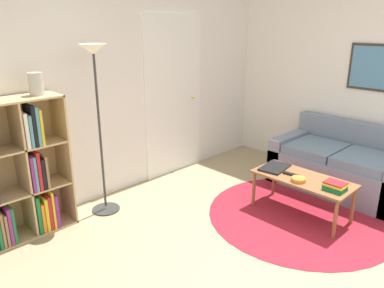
% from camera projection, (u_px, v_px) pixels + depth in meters
% --- Properties ---
extents(wall_back, '(7.62, 0.11, 2.60)m').
position_uv_depth(wall_back, '(118.00, 81.00, 4.15)').
color(wall_back, silver).
rests_on(wall_back, ground_plane).
extents(wall_right, '(0.08, 5.65, 2.60)m').
position_uv_depth(wall_right, '(331.00, 72.00, 4.76)').
color(wall_right, silver).
rests_on(wall_right, ground_plane).
extents(rug, '(1.88, 1.88, 0.01)m').
position_uv_depth(rug, '(299.00, 215.00, 3.90)').
color(rug, maroon).
rests_on(rug, ground_plane).
extents(floor_lamp, '(0.29, 0.29, 1.72)m').
position_uv_depth(floor_lamp, '(96.00, 85.00, 3.59)').
color(floor_lamp, '#333333').
rests_on(floor_lamp, ground_plane).
extents(couch, '(0.86, 1.51, 0.76)m').
position_uv_depth(couch, '(344.00, 166.00, 4.48)').
color(couch, gray).
rests_on(couch, ground_plane).
extents(coffee_table, '(0.46, 1.00, 0.41)m').
position_uv_depth(coffee_table, '(303.00, 182.00, 3.81)').
color(coffee_table, brown).
rests_on(coffee_table, ground_plane).
extents(laptop, '(0.38, 0.28, 0.02)m').
position_uv_depth(laptop, '(275.00, 167.00, 4.03)').
color(laptop, black).
rests_on(laptop, coffee_table).
extents(bowl, '(0.14, 0.14, 0.04)m').
position_uv_depth(bowl, '(299.00, 179.00, 3.70)').
color(bowl, orange).
rests_on(bowl, coffee_table).
extents(book_stack_on_table, '(0.16, 0.19, 0.08)m').
position_uv_depth(book_stack_on_table, '(335.00, 186.00, 3.50)').
color(book_stack_on_table, '#196B38').
rests_on(book_stack_on_table, coffee_table).
extents(remote, '(0.06, 0.18, 0.02)m').
position_uv_depth(remote, '(291.00, 174.00, 3.85)').
color(remote, black).
rests_on(remote, coffee_table).
extents(vase_on_shelf, '(0.13, 0.13, 0.20)m').
position_uv_depth(vase_on_shelf, '(36.00, 84.00, 3.31)').
color(vase_on_shelf, '#B7B2A8').
rests_on(vase_on_shelf, bookshelf).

